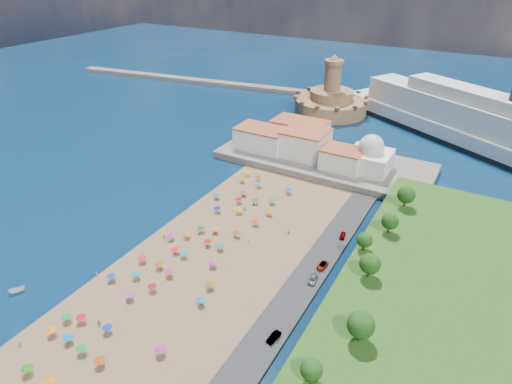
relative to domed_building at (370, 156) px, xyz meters
The scene contains 12 objects.
ground 77.60m from the domed_building, 112.91° to the right, with size 700.00×700.00×0.00m, color #071938.
terrace 21.44m from the domed_building, behind, with size 90.00×36.00×3.00m, color #59544C.
jetty 56.51m from the domed_building, 138.62° to the left, with size 18.00×70.00×2.40m, color #59544C.
breakwater 162.43m from the domed_building, 149.64° to the left, with size 200.00×7.00×2.60m, color #59544C.
waterfront_buildings 33.17m from the domed_building, behind, with size 57.00×29.00×11.00m.
domed_building is the anchor object (origin of this frame).
fortress 79.11m from the domed_building, 122.08° to the left, with size 40.00×40.00×32.40m.
cruise_ship 64.45m from the domed_building, 62.42° to the left, with size 136.01×89.60×31.49m.
beach_parasols 87.90m from the domed_building, 111.04° to the right, with size 31.21×115.77×2.20m.
beachgoers 83.85m from the domed_building, 111.23° to the right, with size 38.87×90.31×1.77m.
parked_cars 74.88m from the domed_building, 85.38° to the right, with size 2.41×70.39×1.41m.
hillside_trees 80.15m from the domed_building, 76.18° to the right, with size 15.76×109.74×7.72m.
Camera 1 is at (67.15, -85.93, 79.91)m, focal length 30.00 mm.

